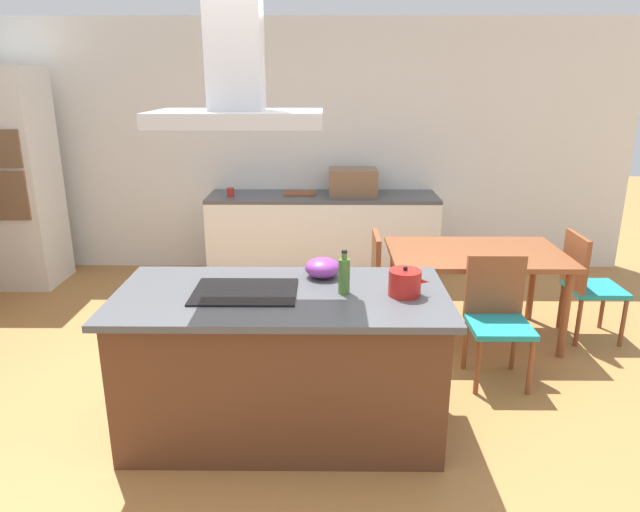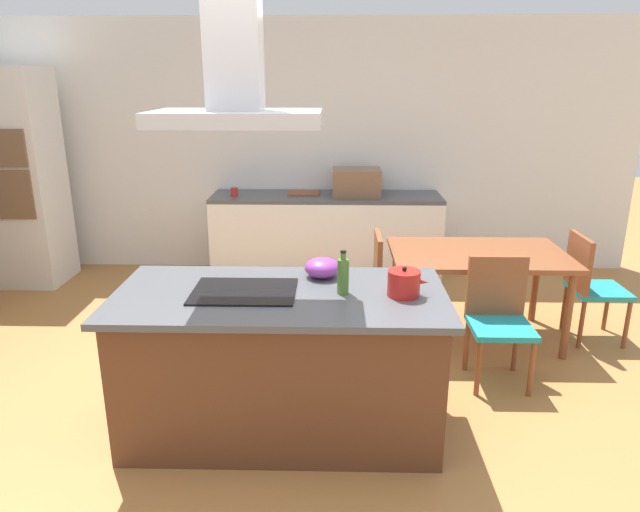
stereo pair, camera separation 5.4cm
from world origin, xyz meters
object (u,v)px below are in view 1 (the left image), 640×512
at_px(tea_kettle, 405,283).
at_px(coffee_mug_red, 231,192).
at_px(olive_oil_bottle, 344,275).
at_px(dining_table, 476,261).
at_px(wall_oven_stack, 15,180).
at_px(range_hood, 236,77).
at_px(chair_at_left_end, 363,279).
at_px(chair_facing_island, 497,311).
at_px(chair_at_right_end, 586,280).
at_px(cutting_board, 300,193).
at_px(cooktop, 245,292).
at_px(mixing_bowl, 323,268).
at_px(countertop_microwave, 353,182).

relative_size(tea_kettle, coffee_mug_red, 2.65).
relative_size(olive_oil_bottle, dining_table, 0.18).
distance_m(wall_oven_stack, range_hood, 3.90).
height_order(chair_at_left_end, range_hood, range_hood).
relative_size(olive_oil_bottle, wall_oven_stack, 0.12).
xyz_separation_m(tea_kettle, chair_facing_island, (0.77, 0.70, -0.47)).
distance_m(tea_kettle, range_hood, 1.46).
distance_m(tea_kettle, chair_facing_island, 1.14).
bearing_deg(range_hood, chair_at_right_end, 27.14).
bearing_deg(olive_oil_bottle, cutting_board, 97.37).
relative_size(cooktop, chair_at_left_end, 0.67).
height_order(chair_at_left_end, chair_facing_island, same).
xyz_separation_m(olive_oil_bottle, chair_facing_island, (1.12, 0.67, -0.50)).
bearing_deg(olive_oil_bottle, mixing_bowl, 113.87).
distance_m(cooktop, olive_oil_bottle, 0.58).
bearing_deg(wall_oven_stack, tea_kettle, -36.49).
xyz_separation_m(olive_oil_bottle, range_hood, (-0.58, 0.00, 1.09)).
bearing_deg(range_hood, cooktop, 0.00).
bearing_deg(countertop_microwave, tea_kettle, -86.71).
xyz_separation_m(tea_kettle, chair_at_left_end, (-0.15, 1.36, -0.47)).
relative_size(chair_at_left_end, range_hood, 0.99).
xyz_separation_m(tea_kettle, range_hood, (-0.92, 0.03, 1.13)).
relative_size(olive_oil_bottle, chair_facing_island, 0.29).
height_order(olive_oil_bottle, range_hood, range_hood).
height_order(mixing_bowl, chair_at_right_end, mixing_bowl).
xyz_separation_m(wall_oven_stack, chair_facing_island, (4.38, -1.98, -0.59)).
height_order(cooktop, range_hood, range_hood).
relative_size(tea_kettle, range_hood, 0.27).
distance_m(cooktop, wall_oven_stack, 3.78).
bearing_deg(wall_oven_stack, chair_at_right_end, -13.89).
bearing_deg(cooktop, chair_at_left_end, 59.87).
bearing_deg(wall_oven_stack, range_hood, -44.52).
xyz_separation_m(chair_facing_island, chair_at_right_end, (0.92, 0.67, 0.00)).
relative_size(chair_at_right_end, range_hood, 0.99).
relative_size(countertop_microwave, cutting_board, 1.47).
height_order(countertop_microwave, chair_facing_island, countertop_microwave).
bearing_deg(olive_oil_bottle, coffee_mug_red, 111.44).
bearing_deg(dining_table, chair_at_right_end, 0.00).
bearing_deg(coffee_mug_red, tea_kettle, -62.89).
relative_size(cooktop, tea_kettle, 2.51).
relative_size(chair_facing_island, range_hood, 0.99).
distance_m(cutting_board, chair_at_left_end, 1.74).
relative_size(cooktop, mixing_bowl, 2.68).
bearing_deg(range_hood, mixing_bowl, 31.85).
bearing_deg(olive_oil_bottle, range_hood, 179.87).
xyz_separation_m(tea_kettle, chair_at_right_end, (1.68, 1.36, -0.47)).
bearing_deg(tea_kettle, wall_oven_stack, 143.51).
distance_m(tea_kettle, olive_oil_bottle, 0.35).
xyz_separation_m(mixing_bowl, range_hood, (-0.45, -0.28, 1.14)).
bearing_deg(countertop_microwave, chair_at_right_end, -39.85).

